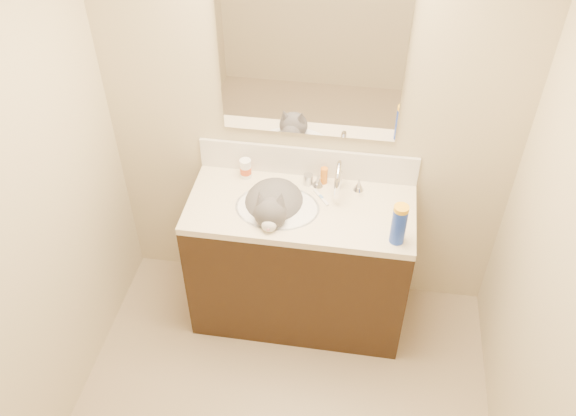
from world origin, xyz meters
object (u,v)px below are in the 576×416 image
(silver_jar, at_px, (308,179))
(spray_can, at_px, (399,226))
(faucet, at_px, (338,180))
(cat, at_px, (274,207))
(basin, at_px, (277,217))
(vanity_cabinet, at_px, (300,264))
(pill_bottle, at_px, (246,168))
(amber_bottle, at_px, (324,176))

(silver_jar, xyz_separation_m, spray_can, (0.49, -0.37, 0.07))
(faucet, bearing_deg, cat, -155.41)
(cat, bearing_deg, silver_jar, 47.99)
(basin, xyz_separation_m, faucet, (0.30, 0.17, 0.16))
(basin, distance_m, spray_can, 0.66)
(vanity_cabinet, bearing_deg, spray_can, -20.28)
(basin, bearing_deg, faucet, 29.12)
(pill_bottle, relative_size, amber_bottle, 1.16)
(pill_bottle, relative_size, silver_jar, 1.88)
(cat, bearing_deg, amber_bottle, 38.82)
(vanity_cabinet, xyz_separation_m, basin, (-0.12, -0.03, 0.38))
(cat, distance_m, silver_jar, 0.26)
(amber_bottle, distance_m, spray_can, 0.57)
(spray_can, bearing_deg, cat, 164.80)
(basin, xyz_separation_m, pill_bottle, (-0.21, 0.23, 0.13))
(faucet, relative_size, amber_bottle, 2.84)
(basin, height_order, silver_jar, silver_jar)
(basin, xyz_separation_m, amber_bottle, (0.22, 0.24, 0.12))
(spray_can, bearing_deg, silver_jar, 142.60)
(vanity_cabinet, distance_m, amber_bottle, 0.55)
(pill_bottle, height_order, silver_jar, pill_bottle)
(basin, height_order, pill_bottle, pill_bottle)
(basin, xyz_separation_m, spray_can, (0.62, -0.16, 0.17))
(vanity_cabinet, xyz_separation_m, spray_can, (0.50, -0.19, 0.55))
(vanity_cabinet, distance_m, silver_jar, 0.52)
(vanity_cabinet, bearing_deg, basin, -165.96)
(silver_jar, distance_m, spray_can, 0.62)
(vanity_cabinet, distance_m, cat, 0.45)
(pill_bottle, distance_m, spray_can, 0.92)
(vanity_cabinet, height_order, pill_bottle, pill_bottle)
(silver_jar, bearing_deg, pill_bottle, 178.67)
(silver_jar, relative_size, amber_bottle, 0.61)
(faucet, relative_size, spray_can, 1.40)
(faucet, distance_m, amber_bottle, 0.12)
(faucet, bearing_deg, amber_bottle, 138.80)
(pill_bottle, height_order, amber_bottle, pill_bottle)
(amber_bottle, bearing_deg, pill_bottle, -178.14)
(vanity_cabinet, relative_size, pill_bottle, 10.54)
(silver_jar, distance_m, amber_bottle, 0.09)
(vanity_cabinet, xyz_separation_m, silver_jar, (0.01, 0.19, 0.48))
(basin, distance_m, pill_bottle, 0.34)
(cat, relative_size, amber_bottle, 4.73)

